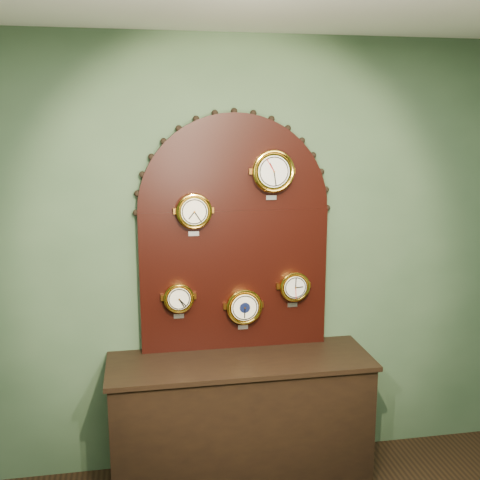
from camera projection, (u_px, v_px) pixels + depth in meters
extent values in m
plane|color=#3E593C|center=(233.00, 260.00, 3.73)|extent=(4.00, 0.00, 4.00)
cube|color=black|center=(241.00, 423.00, 3.66)|extent=(1.60, 0.50, 0.80)
cube|color=black|center=(234.00, 280.00, 3.70)|extent=(1.20, 0.06, 0.90)
cylinder|color=black|center=(234.00, 210.00, 3.61)|extent=(1.20, 0.06, 1.20)
cylinder|color=gold|center=(194.00, 211.00, 3.51)|extent=(0.20, 0.08, 0.20)
torus|color=gold|center=(194.00, 212.00, 3.48)|extent=(0.22, 0.02, 0.22)
cylinder|color=white|center=(194.00, 212.00, 3.47)|extent=(0.16, 0.01, 0.16)
cube|color=silver|center=(194.00, 234.00, 3.56)|extent=(0.06, 0.01, 0.03)
cylinder|color=gold|center=(272.00, 171.00, 3.55)|extent=(0.24, 0.08, 0.24)
torus|color=gold|center=(274.00, 171.00, 3.52)|extent=(0.26, 0.02, 0.26)
cylinder|color=white|center=(274.00, 172.00, 3.51)|extent=(0.20, 0.01, 0.20)
cube|color=silver|center=(271.00, 198.00, 3.60)|extent=(0.06, 0.01, 0.03)
cylinder|color=gold|center=(179.00, 297.00, 3.60)|extent=(0.17, 0.08, 0.17)
torus|color=gold|center=(179.00, 299.00, 3.57)|extent=(0.19, 0.02, 0.19)
cylinder|color=white|center=(179.00, 299.00, 3.56)|extent=(0.14, 0.01, 0.14)
cube|color=silver|center=(179.00, 316.00, 3.65)|extent=(0.06, 0.01, 0.03)
cylinder|color=gold|center=(244.00, 306.00, 3.69)|extent=(0.21, 0.08, 0.21)
torus|color=gold|center=(245.00, 307.00, 3.65)|extent=(0.23, 0.02, 0.23)
cylinder|color=white|center=(245.00, 308.00, 3.65)|extent=(0.17, 0.01, 0.17)
cube|color=silver|center=(243.00, 327.00, 3.74)|extent=(0.07, 0.01, 0.03)
cylinder|color=#0B1233|center=(245.00, 308.00, 3.64)|extent=(0.07, 0.00, 0.07)
cylinder|color=gold|center=(294.00, 286.00, 3.72)|extent=(0.18, 0.08, 0.18)
torus|color=gold|center=(295.00, 287.00, 3.69)|extent=(0.20, 0.02, 0.20)
cylinder|color=white|center=(295.00, 287.00, 3.68)|extent=(0.14, 0.01, 0.14)
cube|color=silver|center=(292.00, 305.00, 3.77)|extent=(0.07, 0.01, 0.03)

